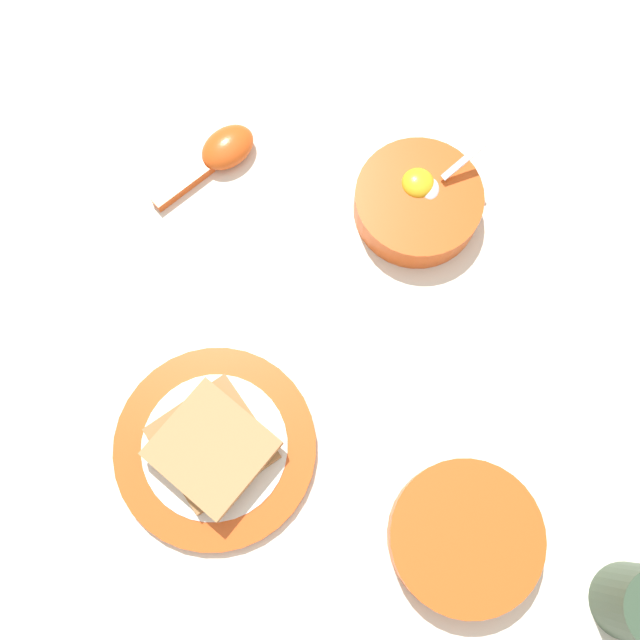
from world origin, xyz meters
TOP-DOWN VIEW (x-y plane):
  - ground_plane at (0.00, 0.00)m, footprint 3.00×3.00m
  - egg_bowl at (0.20, -0.02)m, footprint 0.14×0.14m
  - toast_plate at (-0.08, 0.17)m, footprint 0.20×0.20m
  - toast_sandwich at (-0.08, 0.17)m, footprint 0.14×0.14m
  - soup_spoon at (0.24, 0.20)m, footprint 0.12×0.12m
  - congee_bowl at (-0.14, -0.08)m, footprint 0.15×0.15m

SIDE VIEW (x-z plane):
  - ground_plane at x=0.00m, z-range 0.00..0.00m
  - toast_plate at x=-0.08m, z-range 0.00..0.01m
  - soup_spoon at x=0.24m, z-range 0.00..0.03m
  - congee_bowl at x=-0.14m, z-range 0.00..0.04m
  - egg_bowl at x=0.20m, z-range -0.01..0.06m
  - toast_sandwich at x=-0.08m, z-range 0.01..0.04m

